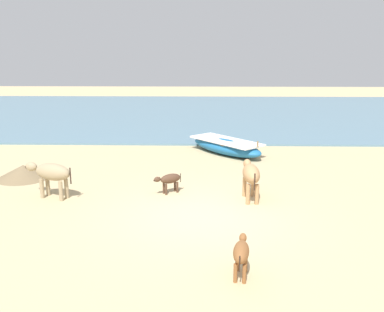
% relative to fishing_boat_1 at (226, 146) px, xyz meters
% --- Properties ---
extents(ground, '(80.00, 80.00, 0.00)m').
position_rel_fishing_boat_1_xyz_m(ground, '(-1.02, -6.47, -0.31)').
color(ground, tan).
extents(sea_water, '(60.00, 20.00, 0.08)m').
position_rel_fishing_boat_1_xyz_m(sea_water, '(-1.02, 11.42, -0.27)').
color(sea_water, slate).
rests_on(sea_water, ground).
extents(fishing_boat_1, '(3.24, 3.44, 0.77)m').
position_rel_fishing_boat_1_xyz_m(fishing_boat_1, '(0.00, 0.00, 0.00)').
color(fishing_boat_1, '#1E669E').
rests_on(fishing_boat_1, ground).
extents(cow_adult_tan, '(0.49, 1.55, 1.00)m').
position_rel_fishing_boat_1_xyz_m(cow_adult_tan, '(0.37, -5.29, 0.41)').
color(cow_adult_tan, tan).
rests_on(cow_adult_tan, ground).
extents(calf_near_brown, '(0.39, 0.99, 0.64)m').
position_rel_fishing_boat_1_xyz_m(calf_near_brown, '(-0.24, -9.31, 0.15)').
color(calf_near_brown, brown).
rests_on(calf_near_brown, ground).
extents(calf_far_dark, '(0.81, 0.63, 0.57)m').
position_rel_fishing_boat_1_xyz_m(calf_far_dark, '(-1.88, -4.83, 0.10)').
color(calf_far_dark, '#4C3323').
rests_on(calf_far_dark, ground).
extents(cow_second_adult_dun, '(1.49, 0.81, 0.99)m').
position_rel_fishing_boat_1_xyz_m(cow_second_adult_dun, '(-5.10, -5.28, 0.40)').
color(cow_second_adult_dun, tan).
rests_on(cow_second_adult_dun, ground).
extents(debris_pile_0, '(1.91, 1.91, 0.43)m').
position_rel_fishing_boat_1_xyz_m(debris_pile_0, '(-6.70, -3.46, -0.10)').
color(debris_pile_0, '#7A6647').
rests_on(debris_pile_0, ground).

